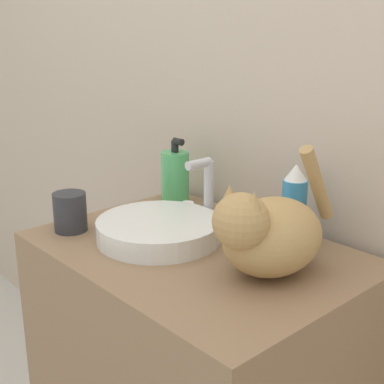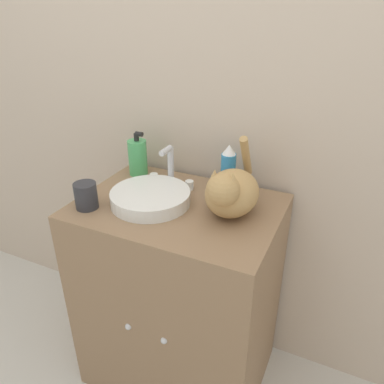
{
  "view_description": "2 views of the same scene",
  "coord_description": "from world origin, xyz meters",
  "px_view_note": "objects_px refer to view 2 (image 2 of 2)",
  "views": [
    {
      "loc": [
        0.79,
        -0.47,
        1.29
      ],
      "look_at": [
        0.04,
        0.21,
        0.97
      ],
      "focal_mm": 50.0,
      "sensor_mm": 36.0,
      "label": 1
    },
    {
      "loc": [
        0.53,
        -0.76,
        1.47
      ],
      "look_at": [
        0.06,
        0.24,
        0.9
      ],
      "focal_mm": 35.0,
      "sensor_mm": 36.0,
      "label": 2
    }
  ],
  "objects_px": {
    "cup": "(86,196)",
    "soap_bottle": "(138,157)",
    "spray_bottle": "(228,168)",
    "cat": "(231,191)"
  },
  "relations": [
    {
      "from": "cup",
      "to": "soap_bottle",
      "type": "bearing_deg",
      "value": 88.25
    },
    {
      "from": "spray_bottle",
      "to": "cup",
      "type": "height_order",
      "value": "spray_bottle"
    },
    {
      "from": "cup",
      "to": "cat",
      "type": "bearing_deg",
      "value": 19.31
    },
    {
      "from": "spray_bottle",
      "to": "cup",
      "type": "distance_m",
      "value": 0.52
    },
    {
      "from": "soap_bottle",
      "to": "cup",
      "type": "bearing_deg",
      "value": -91.75
    },
    {
      "from": "soap_bottle",
      "to": "cat",
      "type": "bearing_deg",
      "value": -18.69
    },
    {
      "from": "soap_bottle",
      "to": "spray_bottle",
      "type": "relative_size",
      "value": 1.02
    },
    {
      "from": "spray_bottle",
      "to": "cup",
      "type": "relative_size",
      "value": 1.94
    },
    {
      "from": "cat",
      "to": "soap_bottle",
      "type": "bearing_deg",
      "value": -109.33
    },
    {
      "from": "soap_bottle",
      "to": "spray_bottle",
      "type": "distance_m",
      "value": 0.38
    }
  ]
}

